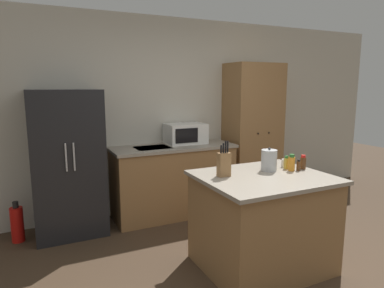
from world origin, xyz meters
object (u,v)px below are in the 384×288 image
object	(u,v)px
refrigerator	(68,163)
microwave	(185,134)
fire_extinguisher	(17,224)
spice_bottle_pale_salt	(292,163)
spice_bottle_amber_oil	(303,162)
kettle	(269,160)
knife_block	(224,164)
spice_bottle_tall_dark	(299,165)
spice_bottle_short_red	(286,163)
spice_bottle_green_herb	(283,163)
pantry_cabinet	(252,134)

from	to	relation	value
refrigerator	microwave	world-z (taller)	refrigerator
microwave	fire_extinguisher	size ratio (longest dim) A/B	1.14
spice_bottle_pale_salt	spice_bottle_amber_oil	bearing A→B (deg)	3.83
spice_bottle_pale_salt	kettle	xyz separation A→B (m)	(-0.19, 0.10, 0.03)
knife_block	kettle	xyz separation A→B (m)	(0.50, -0.00, -0.01)
spice_bottle_tall_dark	spice_bottle_short_red	bearing A→B (deg)	118.31
kettle	fire_extinguisher	world-z (taller)	kettle
microwave	spice_bottle_green_herb	bearing A→B (deg)	-75.25
knife_block	spice_bottle_amber_oil	xyz separation A→B (m)	(0.85, -0.09, -0.05)
microwave	spice_bottle_short_red	xyz separation A→B (m)	(0.38, -1.58, -0.11)
microwave	spice_bottle_short_red	size ratio (longest dim) A/B	4.03
microwave	kettle	world-z (taller)	microwave
refrigerator	spice_bottle_short_red	world-z (taller)	refrigerator
microwave	fire_extinguisher	xyz separation A→B (m)	(-2.09, -0.11, -0.86)
knife_block	spice_bottle_tall_dark	bearing A→B (deg)	-9.56
spice_bottle_amber_oil	refrigerator	bearing A→B (deg)	142.93
pantry_cabinet	microwave	xyz separation A→B (m)	(-1.06, 0.05, 0.06)
microwave	spice_bottle_pale_salt	xyz separation A→B (m)	(0.37, -1.67, -0.10)
knife_block	spice_bottle_short_red	world-z (taller)	knife_block
spice_bottle_pale_salt	kettle	bearing A→B (deg)	152.47
microwave	knife_block	bearing A→B (deg)	-101.88
spice_bottle_short_red	fire_extinguisher	size ratio (longest dim) A/B	0.28
fire_extinguisher	spice_bottle_amber_oil	bearing A→B (deg)	-30.62
pantry_cabinet	fire_extinguisher	distance (m)	3.25
pantry_cabinet	knife_block	xyz separation A→B (m)	(-1.39, -1.51, 0.00)
refrigerator	spice_bottle_green_herb	size ratio (longest dim) A/B	19.93
spice_bottle_green_herb	microwave	bearing A→B (deg)	104.75
spice_bottle_tall_dark	spice_bottle_pale_salt	world-z (taller)	spice_bottle_pale_salt
refrigerator	kettle	bearing A→B (deg)	-40.60
microwave	spice_bottle_amber_oil	xyz separation A→B (m)	(0.52, -1.66, -0.11)
spice_bottle_green_herb	spice_bottle_pale_salt	xyz separation A→B (m)	(-0.03, -0.16, 0.04)
spice_bottle_tall_dark	kettle	bearing A→B (deg)	154.67
spice_bottle_short_red	spice_bottle_pale_salt	xyz separation A→B (m)	(-0.01, -0.09, 0.02)
spice_bottle_short_red	spice_bottle_green_herb	distance (m)	0.08
spice_bottle_short_red	refrigerator	bearing A→B (deg)	142.27
spice_bottle_green_herb	pantry_cabinet	bearing A→B (deg)	65.65
microwave	spice_bottle_amber_oil	size ratio (longest dim) A/B	3.76
pantry_cabinet	microwave	distance (m)	1.06
spice_bottle_amber_oil	spice_bottle_green_herb	size ratio (longest dim) A/B	1.67
microwave	spice_bottle_short_red	bearing A→B (deg)	-76.67
kettle	pantry_cabinet	bearing A→B (deg)	59.71
spice_bottle_green_herb	spice_bottle_pale_salt	distance (m)	0.17
microwave	kettle	bearing A→B (deg)	-83.72
knife_block	spice_bottle_amber_oil	size ratio (longest dim) A/B	2.32
kettle	spice_bottle_tall_dark	bearing A→B (deg)	-25.33
spice_bottle_green_herb	spice_bottle_pale_salt	world-z (taller)	spice_bottle_pale_salt
spice_bottle_short_red	spice_bottle_amber_oil	distance (m)	0.16
refrigerator	fire_extinguisher	xyz separation A→B (m)	(-0.56, -0.00, -0.63)
refrigerator	pantry_cabinet	bearing A→B (deg)	1.28
refrigerator	spice_bottle_short_red	size ratio (longest dim) A/B	12.77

